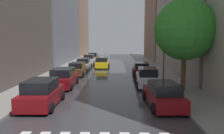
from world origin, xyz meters
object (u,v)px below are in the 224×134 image
at_px(parked_car_left_third, 77,69).
at_px(street_tree_right, 185,30).
at_px(parked_car_left_fifth, 89,60).
at_px(parked_car_right_nearest, 163,95).
at_px(parked_car_right_third, 141,69).
at_px(parked_car_left_fourth, 84,64).
at_px(parked_car_right_second, 147,77).
at_px(parked_car_left_sixth, 93,57).
at_px(parked_car_left_second, 63,78).
at_px(taxi_midroad, 102,63).
at_px(lamp_post_right, 164,39).
at_px(parked_car_left_nearest, 42,94).

xyz_separation_m(parked_car_left_third, street_tree_right, (10.08, -8.51, 4.30)).
distance_m(parked_car_left_fifth, street_tree_right, 23.51).
distance_m(parked_car_right_nearest, parked_car_right_third, 12.98).
relative_size(parked_car_left_third, parked_car_left_fourth, 0.87).
bearing_deg(parked_car_right_nearest, parked_car_right_second, -1.33).
bearing_deg(parked_car_right_second, parked_car_left_sixth, 19.57).
height_order(parked_car_left_second, street_tree_right, street_tree_right).
distance_m(parked_car_left_fifth, taxi_midroad, 5.56).
bearing_deg(parked_car_left_second, lamp_post_right, -79.18).
bearing_deg(parked_car_right_second, parked_car_left_third, 53.82).
bearing_deg(parked_car_right_third, parked_car_right_nearest, -177.58).
height_order(parked_car_left_second, parked_car_left_fourth, parked_car_left_second).
xyz_separation_m(parked_car_right_nearest, lamp_post_right, (1.59, 7.78, 3.57)).
bearing_deg(taxi_midroad, parked_car_left_fifth, 27.96).
bearing_deg(street_tree_right, parked_car_right_nearest, -121.27).
distance_m(parked_car_left_sixth, parked_car_right_second, 26.05).
height_order(parked_car_left_third, parked_car_left_fifth, parked_car_left_fifth).
xyz_separation_m(parked_car_left_fourth, parked_car_right_second, (7.56, -11.52, 0.04)).
height_order(parked_car_left_sixth, street_tree_right, street_tree_right).
height_order(parked_car_left_third, parked_car_left_fourth, parked_car_left_fourth).
relative_size(parked_car_left_sixth, parked_car_right_second, 1.00).
distance_m(parked_car_left_third, taxi_midroad, 7.76).
bearing_deg(parked_car_right_second, parked_car_left_nearest, 133.49).
bearing_deg(parked_car_left_second, taxi_midroad, -11.53).
distance_m(parked_car_left_nearest, parked_car_right_third, 15.26).
bearing_deg(parked_car_left_fifth, parked_car_left_sixth, 1.31).
xyz_separation_m(parked_car_right_second, parked_car_right_third, (0.15, 6.56, -0.07)).
distance_m(parked_car_right_third, taxi_midroad, 8.55).
xyz_separation_m(parked_car_left_second, parked_car_right_second, (7.63, 0.59, -0.00)).
height_order(parked_car_left_third, street_tree_right, street_tree_right).
relative_size(parked_car_left_sixth, parked_car_right_nearest, 0.98).
height_order(parked_car_left_third, taxi_midroad, taxi_midroad).
height_order(parked_car_right_third, taxi_midroad, taxi_midroad).
xyz_separation_m(parked_car_left_nearest, lamp_post_right, (9.35, 7.95, 3.49)).
bearing_deg(parked_car_right_second, parked_car_right_third, 1.19).
xyz_separation_m(parked_car_left_fifth, parked_car_right_nearest, (7.79, -24.70, -0.06)).
bearing_deg(parked_car_left_nearest, parked_car_right_nearest, -89.48).
xyz_separation_m(parked_car_left_fifth, taxi_midroad, (2.61, -4.91, -0.03)).
bearing_deg(street_tree_right, parked_car_left_fourth, 125.86).
bearing_deg(parked_car_left_sixth, taxi_midroad, -166.31).
height_order(parked_car_right_third, street_tree_right, street_tree_right).
distance_m(parked_car_right_second, taxi_midroad, 14.28).
bearing_deg(parked_car_left_sixth, parked_car_left_fifth, -179.04).
xyz_separation_m(parked_car_left_nearest, parked_car_right_nearest, (7.75, 0.17, -0.08)).
xyz_separation_m(parked_car_left_fourth, parked_car_left_sixth, (-0.08, 13.39, 0.02)).
bearing_deg(lamp_post_right, street_tree_right, -78.26).
distance_m(parked_car_left_fourth, taxi_midroad, 3.15).
bearing_deg(parked_car_left_third, parked_car_left_fourth, 2.13).
xyz_separation_m(parked_car_left_sixth, parked_car_right_third, (7.79, -18.35, -0.05)).
distance_m(parked_car_left_fourth, street_tree_right, 17.80).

